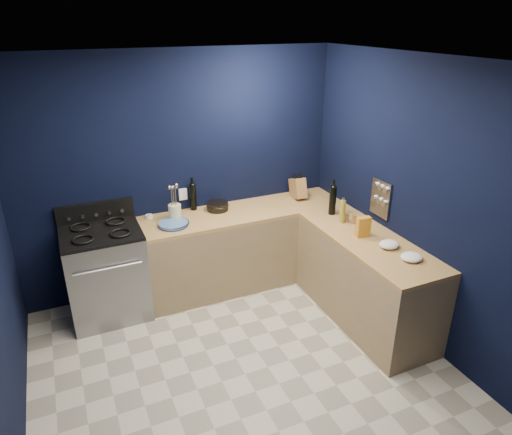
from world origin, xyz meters
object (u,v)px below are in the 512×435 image
gas_range (107,275)px  utensil_crock (175,212)px  crouton_bag (363,227)px  plate_stack (173,224)px  knife_block (298,188)px

gas_range → utensil_crock: 0.94m
crouton_bag → gas_range: bearing=162.1°
gas_range → utensil_crock: size_ratio=5.48×
plate_stack → utensil_crock: (0.06, 0.15, 0.06)m
knife_block → crouton_bag: size_ratio=1.18×
plate_stack → utensil_crock: utensil_crock is taller
gas_range → utensil_crock: utensil_crock is taller
knife_block → crouton_bag: 1.17m
gas_range → knife_block: knife_block is taller
gas_range → crouton_bag: bearing=-24.2°
knife_block → utensil_crock: bearing=-175.5°
gas_range → crouton_bag: 2.62m
knife_block → crouton_bag: knife_block is taller
plate_stack → knife_block: size_ratio=1.27×
crouton_bag → plate_stack: bearing=154.9°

